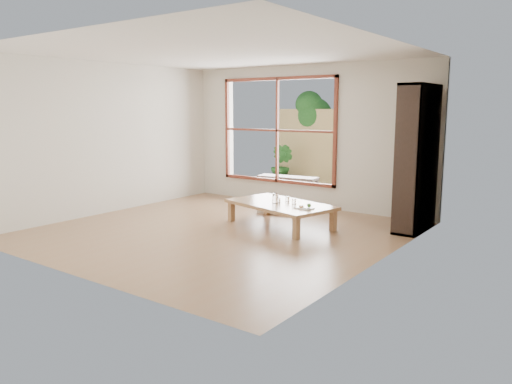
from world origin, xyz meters
TOP-DOWN VIEW (x-y plane):
  - ground at (0.00, 0.00)m, footprint 5.00×5.00m
  - low_table at (0.53, 0.80)m, footprint 1.85×1.32m
  - floor_cushion at (-0.11, 1.70)m, footprint 0.71×0.71m
  - bookshelf at (2.31, 1.78)m, footprint 0.35×0.98m
  - glass_tall at (0.49, 0.71)m, footprint 0.09×0.09m
  - glass_mid at (0.75, 0.85)m, footprint 0.06×0.06m
  - glass_short at (0.55, 0.98)m, footprint 0.06×0.06m
  - glass_small at (0.50, 0.80)m, footprint 0.07×0.07m
  - food_tray at (1.07, 0.65)m, footprint 0.28×0.23m
  - deck at (-0.60, 3.56)m, footprint 2.80×2.00m
  - garden_bench at (-0.79, 3.09)m, footprint 1.30×0.52m
  - bamboo_fence at (-0.60, 4.56)m, footprint 2.80×0.06m
  - shrub_right at (0.33, 4.15)m, footprint 0.88×0.82m
  - shrub_left at (-1.55, 4.05)m, footprint 0.59×0.50m
  - garden_tree at (-1.28, 4.86)m, footprint 1.04×0.85m

SIDE VIEW (x-z plane):
  - ground at x=0.00m, z-range 0.00..0.00m
  - deck at x=-0.60m, z-range -0.03..0.03m
  - floor_cushion at x=-0.11m, z-range 0.00..0.08m
  - low_table at x=0.53m, z-range 0.14..0.50m
  - garden_bench at x=-0.79m, z-range 0.16..0.57m
  - food_tray at x=1.07m, z-range 0.34..0.42m
  - glass_short at x=0.55m, z-range 0.37..0.45m
  - glass_small at x=0.50m, z-range 0.37..0.45m
  - glass_mid at x=0.75m, z-range 0.37..0.46m
  - shrub_right at x=0.33m, z-range 0.03..0.82m
  - glass_tall at x=0.49m, z-range 0.37..0.52m
  - shrub_left at x=-1.55m, z-range 0.02..1.01m
  - bamboo_fence at x=-0.60m, z-range 0.00..1.80m
  - bookshelf at x=2.31m, z-range 0.00..2.17m
  - garden_tree at x=-1.28m, z-range 0.52..2.74m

